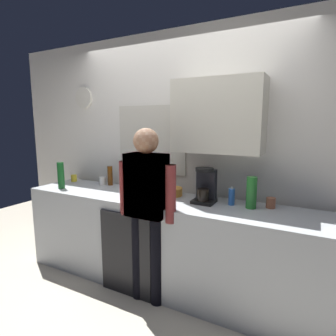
# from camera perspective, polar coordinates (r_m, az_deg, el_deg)

# --- Properties ---
(ground_plane) EXTENTS (8.00, 8.00, 0.00)m
(ground_plane) POSITION_cam_1_polar(r_m,az_deg,el_deg) (2.90, -4.13, -25.24)
(ground_plane) COLOR beige
(kitchen_counter) EXTENTS (3.11, 0.64, 0.90)m
(kitchen_counter) POSITION_cam_1_polar(r_m,az_deg,el_deg) (2.91, -0.98, -14.94)
(kitchen_counter) COLOR #B2B7BC
(kitchen_counter) RESTS_ON ground_plane
(dishwasher_panel) EXTENTS (0.56, 0.02, 0.81)m
(dishwasher_panel) POSITION_cam_1_polar(r_m,az_deg,el_deg) (2.79, -8.73, -17.21)
(dishwasher_panel) COLOR black
(dishwasher_panel) RESTS_ON ground_plane
(back_wall_assembly) EXTENTS (4.71, 0.42, 2.60)m
(back_wall_assembly) POSITION_cam_1_polar(r_m,az_deg,el_deg) (3.00, 3.54, 3.74)
(back_wall_assembly) COLOR white
(back_wall_assembly) RESTS_ON ground_plane
(coffee_maker) EXTENTS (0.20, 0.20, 0.33)m
(coffee_maker) POSITION_cam_1_polar(r_m,az_deg,el_deg) (2.63, 7.64, -3.86)
(coffee_maker) COLOR black
(coffee_maker) RESTS_ON kitchen_counter
(bottle_amber_beer) EXTENTS (0.06, 0.06, 0.23)m
(bottle_amber_beer) POSITION_cam_1_polar(r_m,az_deg,el_deg) (3.39, -11.79, -1.55)
(bottle_amber_beer) COLOR brown
(bottle_amber_beer) RESTS_ON kitchen_counter
(bottle_green_wine) EXTENTS (0.07, 0.07, 0.30)m
(bottle_green_wine) POSITION_cam_1_polar(r_m,az_deg,el_deg) (3.38, -21.09, -1.42)
(bottle_green_wine) COLOR #195923
(bottle_green_wine) RESTS_ON kitchen_counter
(bottle_dark_sauce) EXTENTS (0.06, 0.06, 0.18)m
(bottle_dark_sauce) POSITION_cam_1_polar(r_m,az_deg,el_deg) (2.85, -6.39, -3.96)
(bottle_dark_sauce) COLOR black
(bottle_dark_sauce) RESTS_ON kitchen_counter
(bottle_clear_soda) EXTENTS (0.09, 0.09, 0.28)m
(bottle_clear_soda) POSITION_cam_1_polar(r_m,az_deg,el_deg) (2.53, 16.73, -4.85)
(bottle_clear_soda) COLOR #2D8C33
(bottle_clear_soda) RESTS_ON kitchen_counter
(cup_terracotta_mug) EXTENTS (0.08, 0.08, 0.09)m
(cup_terracotta_mug) POSITION_cam_1_polar(r_m,az_deg,el_deg) (2.62, 20.31, -6.71)
(cup_terracotta_mug) COLOR #B26647
(cup_terracotta_mug) RESTS_ON kitchen_counter
(cup_white_mug) EXTENTS (0.08, 0.08, 0.09)m
(cup_white_mug) POSITION_cam_1_polar(r_m,az_deg,el_deg) (3.44, -13.31, -2.59)
(cup_white_mug) COLOR white
(cup_white_mug) RESTS_ON kitchen_counter
(cup_yellow_cup) EXTENTS (0.07, 0.07, 0.08)m
(cup_yellow_cup) POSITION_cam_1_polar(r_m,az_deg,el_deg) (3.74, -18.72, -1.98)
(cup_yellow_cup) COLOR yellow
(cup_yellow_cup) RESTS_ON kitchen_counter
(mixing_bowl) EXTENTS (0.22, 0.22, 0.08)m
(mixing_bowl) POSITION_cam_1_polar(r_m,az_deg,el_deg) (2.87, 0.76, -4.85)
(mixing_bowl) COLOR orange
(mixing_bowl) RESTS_ON kitchen_counter
(potted_plant) EXTENTS (0.15, 0.15, 0.23)m
(potted_plant) POSITION_cam_1_polar(r_m,az_deg,el_deg) (3.09, -5.04, -2.12)
(potted_plant) COLOR #9E5638
(potted_plant) RESTS_ON kitchen_counter
(dish_soap) EXTENTS (0.06, 0.06, 0.18)m
(dish_soap) POSITION_cam_1_polar(r_m,az_deg,el_deg) (2.60, 12.90, -5.71)
(dish_soap) COLOR blue
(dish_soap) RESTS_ON kitchen_counter
(person_at_sink) EXTENTS (0.57, 0.22, 1.60)m
(person_at_sink) POSITION_cam_1_polar(r_m,az_deg,el_deg) (2.49, -4.38, -6.96)
(person_at_sink) COLOR brown
(person_at_sink) RESTS_ON ground_plane
(person_guest) EXTENTS (0.57, 0.22, 1.60)m
(person_guest) POSITION_cam_1_polar(r_m,az_deg,el_deg) (2.49, -4.38, -6.96)
(person_guest) COLOR black
(person_guest) RESTS_ON ground_plane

